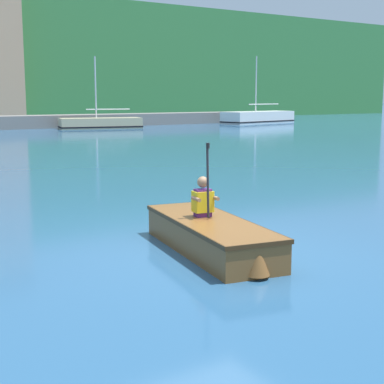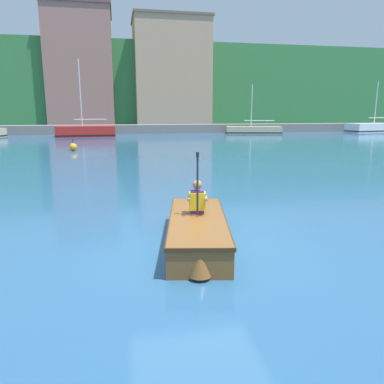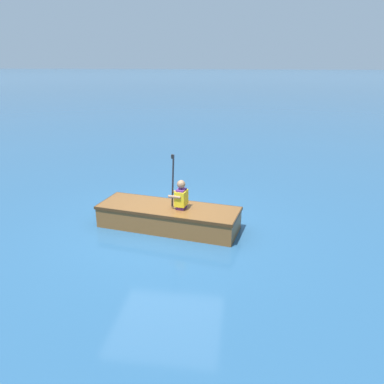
# 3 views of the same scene
# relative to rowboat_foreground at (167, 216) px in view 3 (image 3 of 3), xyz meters

# --- Properties ---
(ground_plane) EXTENTS (300.00, 300.00, 0.00)m
(ground_plane) POSITION_rel_rowboat_foreground_xyz_m (0.03, -0.03, -0.27)
(ground_plane) COLOR #28567F
(rowboat_foreground) EXTENTS (1.50, 3.11, 0.47)m
(rowboat_foreground) POSITION_rel_rowboat_foreground_xyz_m (0.00, 0.00, 0.00)
(rowboat_foreground) COLOR brown
(rowboat_foreground) RESTS_ON ground
(person_paddler) EXTENTS (0.40, 0.38, 1.12)m
(person_paddler) POSITION_rel_rowboat_foreground_xyz_m (0.06, 0.32, 0.48)
(person_paddler) COLOR #592672
(person_paddler) RESTS_ON rowboat_foreground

